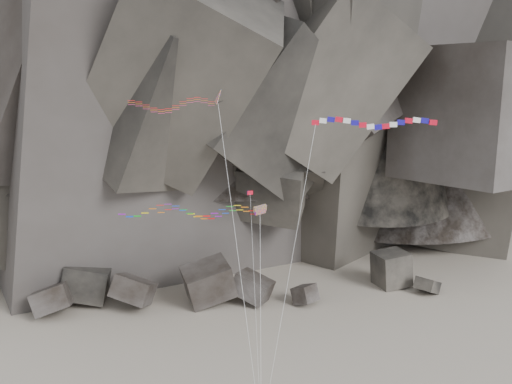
{
  "coord_description": "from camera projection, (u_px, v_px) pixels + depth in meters",
  "views": [
    {
      "loc": [
        -9.25,
        -49.36,
        33.83
      ],
      "look_at": [
        -1.25,
        6.0,
        22.23
      ],
      "focal_mm": 40.0,
      "sensor_mm": 36.0,
      "label": 1
    }
  ],
  "objects": [
    {
      "name": "banner_kite",
      "position": [
        373.0,
        125.0,
        50.55
      ],
      "size": [
        15.83,
        4.71,
        28.46
      ],
      "rotation": [
        0.0,
        0.0,
        -0.27
      ],
      "color": "red",
      "rests_on": "ground"
    },
    {
      "name": "delta_kite",
      "position": [
        169.0,
        104.0,
        50.09
      ],
      "size": [
        11.37,
        6.6,
        30.94
      ],
      "rotation": [
        0.0,
        0.0,
        0.06
      ],
      "color": "red",
      "rests_on": "ground"
    },
    {
      "name": "parafoil_kite",
      "position": [
        185.0,
        211.0,
        54.95
      ],
      "size": [
        14.71,
        8.48,
        19.88
      ],
      "rotation": [
        0.0,
        0.0,
        0.42
      ],
      "color": "#DEB50C",
      "rests_on": "ground"
    },
    {
      "name": "pennant_kite",
      "position": [
        252.0,
        236.0,
        55.36
      ],
      "size": [
        0.61,
        8.77,
        20.88
      ],
      "rotation": [
        0.0,
        0.0,
        0.32
      ],
      "color": "red",
      "rests_on": "ground"
    },
    {
      "name": "boulder_field",
      "position": [
        196.0,
        288.0,
        86.08
      ],
      "size": [
        61.64,
        12.6,
        7.43
      ],
      "color": "#47423F",
      "rests_on": "ground"
    },
    {
      "name": "headland",
      "position": [
        217.0,
        33.0,
        115.31
      ],
      "size": [
        110.0,
        70.0,
        84.0
      ],
      "primitive_type": null,
      "color": "#4A443C",
      "rests_on": "ground"
    }
  ]
}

